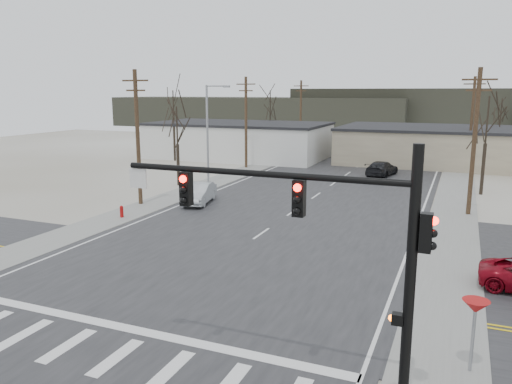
# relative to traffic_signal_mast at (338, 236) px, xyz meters

# --- Properties ---
(ground) EXTENTS (140.00, 140.00, 0.00)m
(ground) POSITION_rel_traffic_signal_mast_xyz_m (-7.89, 6.20, -4.67)
(ground) COLOR silver
(ground) RESTS_ON ground
(main_road) EXTENTS (18.00, 110.00, 0.05)m
(main_road) POSITION_rel_traffic_signal_mast_xyz_m (-7.89, 21.20, -4.65)
(main_road) COLOR #242326
(main_road) RESTS_ON ground
(cross_road) EXTENTS (90.00, 10.00, 0.04)m
(cross_road) POSITION_rel_traffic_signal_mast_xyz_m (-7.89, 6.20, -4.65)
(cross_road) COLOR #242326
(cross_road) RESTS_ON ground
(sidewalk_left) EXTENTS (3.00, 90.00, 0.06)m
(sidewalk_left) POSITION_rel_traffic_signal_mast_xyz_m (-18.49, 26.20, -4.64)
(sidewalk_left) COLOR gray
(sidewalk_left) RESTS_ON ground
(sidewalk_right) EXTENTS (3.00, 90.00, 0.06)m
(sidewalk_right) POSITION_rel_traffic_signal_mast_xyz_m (2.71, 26.20, -4.64)
(sidewalk_right) COLOR gray
(sidewalk_right) RESTS_ON ground
(traffic_signal_mast) EXTENTS (8.95, 0.43, 7.20)m
(traffic_signal_mast) POSITION_rel_traffic_signal_mast_xyz_m (0.00, 0.00, 0.00)
(traffic_signal_mast) COLOR black
(traffic_signal_mast) RESTS_ON ground
(fire_hydrant) EXTENTS (0.24, 0.24, 0.87)m
(fire_hydrant) POSITION_rel_traffic_signal_mast_xyz_m (-18.09, 14.20, -4.22)
(fire_hydrant) COLOR #A50C0C
(fire_hydrant) RESTS_ON ground
(yield_sign) EXTENTS (0.80, 0.80, 2.35)m
(yield_sign) POSITION_rel_traffic_signal_mast_xyz_m (3.61, 2.70, -2.61)
(yield_sign) COLOR gray
(yield_sign) RESTS_ON ground
(building_left_far) EXTENTS (22.30, 12.30, 4.50)m
(building_left_far) POSITION_rel_traffic_signal_mast_xyz_m (-23.89, 46.20, -2.42)
(building_left_far) COLOR silver
(building_left_far) RESTS_ON ground
(building_right_far) EXTENTS (26.30, 14.30, 4.30)m
(building_right_far) POSITION_rel_traffic_signal_mast_xyz_m (2.11, 50.20, -2.52)
(building_right_far) COLOR tan
(building_right_far) RESTS_ON ground
(upole_left_b) EXTENTS (2.20, 0.30, 10.00)m
(upole_left_b) POSITION_rel_traffic_signal_mast_xyz_m (-19.39, 18.20, 0.55)
(upole_left_b) COLOR #4D3823
(upole_left_b) RESTS_ON ground
(upole_left_c) EXTENTS (2.20, 0.30, 10.00)m
(upole_left_c) POSITION_rel_traffic_signal_mast_xyz_m (-19.39, 38.20, 0.55)
(upole_left_c) COLOR #4D3823
(upole_left_c) RESTS_ON ground
(upole_left_d) EXTENTS (2.20, 0.30, 10.00)m
(upole_left_d) POSITION_rel_traffic_signal_mast_xyz_m (-19.39, 58.20, 0.55)
(upole_left_d) COLOR #4D3823
(upole_left_d) RESTS_ON ground
(upole_right_a) EXTENTS (2.20, 0.30, 10.00)m
(upole_right_a) POSITION_rel_traffic_signal_mast_xyz_m (3.61, 24.20, 0.55)
(upole_right_a) COLOR #4D3823
(upole_right_a) RESTS_ON ground
(upole_right_b) EXTENTS (2.20, 0.30, 10.00)m
(upole_right_b) POSITION_rel_traffic_signal_mast_xyz_m (3.61, 46.20, 0.55)
(upole_right_b) COLOR #4D3823
(upole_right_b) RESTS_ON ground
(streetlight_main) EXTENTS (2.40, 0.25, 9.00)m
(streetlight_main) POSITION_rel_traffic_signal_mast_xyz_m (-18.69, 28.20, 0.41)
(streetlight_main) COLOR gray
(streetlight_main) RESTS_ON ground
(tree_left_near) EXTENTS (3.30, 3.30, 7.35)m
(tree_left_near) POSITION_rel_traffic_signal_mast_xyz_m (-20.89, 26.20, 0.55)
(tree_left_near) COLOR #2E241C
(tree_left_near) RESTS_ON ground
(tree_right_mid) EXTENTS (3.74, 3.74, 8.33)m
(tree_right_mid) POSITION_rel_traffic_signal_mast_xyz_m (4.61, 32.20, 1.26)
(tree_right_mid) COLOR #2E241C
(tree_right_mid) RESTS_ON ground
(tree_left_far) EXTENTS (3.96, 3.96, 8.82)m
(tree_left_far) POSITION_rel_traffic_signal_mast_xyz_m (-21.89, 52.20, 1.61)
(tree_left_far) COLOR #2E241C
(tree_left_far) RESTS_ON ground
(tree_right_far) EXTENTS (3.52, 3.52, 7.84)m
(tree_right_far) POSITION_rel_traffic_signal_mast_xyz_m (7.11, 58.20, 0.91)
(tree_right_far) COLOR #2E241C
(tree_right_far) RESTS_ON ground
(tree_left_mid) EXTENTS (3.96, 3.96, 8.82)m
(tree_left_mid) POSITION_rel_traffic_signal_mast_xyz_m (-29.89, 40.20, 1.61)
(tree_left_mid) COLOR #2E241C
(tree_left_mid) RESTS_ON ground
(hill_left) EXTENTS (70.00, 18.00, 7.00)m
(hill_left) POSITION_rel_traffic_signal_mast_xyz_m (-42.89, 98.20, -1.17)
(hill_left) COLOR #333026
(hill_left) RESTS_ON ground
(hill_center) EXTENTS (80.00, 18.00, 9.00)m
(hill_center) POSITION_rel_traffic_signal_mast_xyz_m (7.11, 102.20, -0.17)
(hill_center) COLOR #333026
(hill_center) RESTS_ON ground
(sedan_crossing) EXTENTS (2.60, 4.89, 1.53)m
(sedan_crossing) POSITION_rel_traffic_signal_mast_xyz_m (-15.39, 20.12, -3.86)
(sedan_crossing) COLOR #A1A8AC
(sedan_crossing) RESTS_ON main_road
(car_far_a) EXTENTS (3.00, 5.39, 1.48)m
(car_far_a) POSITION_rel_traffic_signal_mast_xyz_m (-4.48, 38.35, -3.89)
(car_far_a) COLOR black
(car_far_a) RESTS_ON main_road
(car_far_b) EXTENTS (2.06, 4.27, 1.40)m
(car_far_b) POSITION_rel_traffic_signal_mast_xyz_m (-7.40, 63.02, -3.93)
(car_far_b) COLOR black
(car_far_b) RESTS_ON main_road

